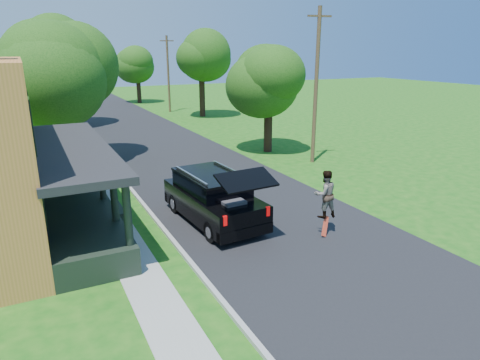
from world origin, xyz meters
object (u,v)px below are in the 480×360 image
black_suv (214,198)px  utility_pole_near (316,85)px  skateboarder (325,194)px  tree_right_near (268,76)px

black_suv → utility_pole_near: bearing=29.6°
skateboarder → utility_pole_near: size_ratio=0.20×
black_suv → tree_right_near: size_ratio=0.76×
tree_right_near → utility_pole_near: utility_pole_near is taller
tree_right_near → skateboarder: bearing=-111.1°
black_suv → skateboarder: 4.28m
black_suv → tree_right_near: (7.95, 9.61, 3.90)m
black_suv → tree_right_near: tree_right_near is taller
skateboarder → tree_right_near: size_ratio=0.24×
skateboarder → tree_right_near: (4.81, 12.47, 3.35)m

